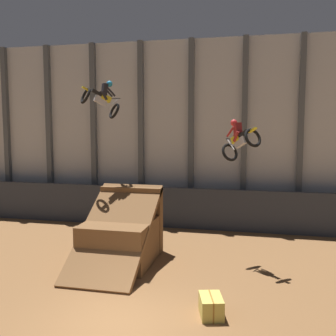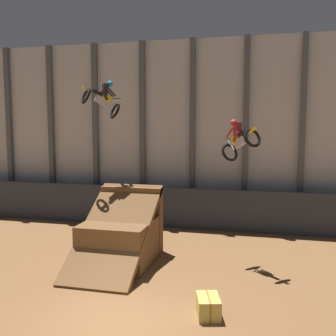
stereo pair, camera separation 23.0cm
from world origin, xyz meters
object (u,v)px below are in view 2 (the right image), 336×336
rider_bike_left_air (103,99)px  rider_bike_right_air (239,140)px  hay_bale_trackside (208,306)px  dirt_ramp (122,235)px

rider_bike_left_air → rider_bike_right_air: bearing=39.1°
rider_bike_right_air → rider_bike_left_air: bearing=128.1°
rider_bike_right_air → hay_bale_trackside: size_ratio=1.68×
dirt_ramp → rider_bike_left_air: bearing=131.6°
rider_bike_right_air → hay_bale_trackside: (-0.48, -4.54, -4.46)m
rider_bike_left_air → hay_bale_trackside: 9.74m
rider_bike_left_air → hay_bale_trackside: bearing=2.0°
dirt_ramp → rider_bike_left_air: (-1.40, 1.58, 5.41)m
dirt_ramp → hay_bale_trackside: dirt_ramp is taller
dirt_ramp → hay_bale_trackside: size_ratio=4.42×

